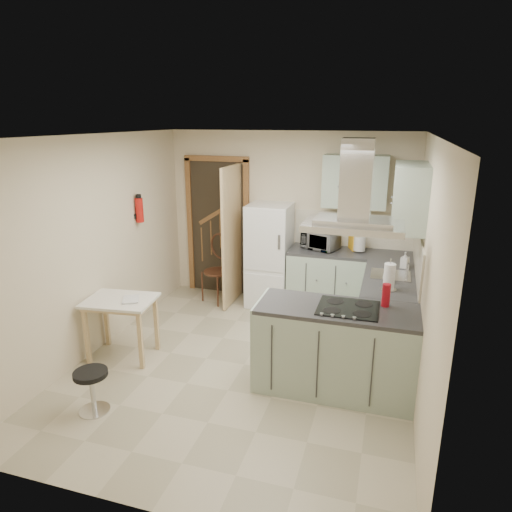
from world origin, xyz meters
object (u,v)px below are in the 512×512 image
(drop_leaf_table, at_px, (122,328))
(stool, at_px, (92,391))
(peninsula, at_px, (335,349))
(extractor_hood, at_px, (353,226))
(fridge, at_px, (269,255))
(bentwood_chair, at_px, (217,272))
(microwave, at_px, (321,240))

(drop_leaf_table, relative_size, stool, 1.79)
(peninsula, height_order, extractor_hood, extractor_hood)
(extractor_hood, bearing_deg, fridge, 123.79)
(bentwood_chair, height_order, stool, bentwood_chair)
(bentwood_chair, relative_size, microwave, 1.93)
(fridge, height_order, microwave, fridge)
(drop_leaf_table, distance_m, stool, 1.06)
(extractor_hood, xyz_separation_m, drop_leaf_table, (-2.53, -0.03, -1.36))
(extractor_hood, xyz_separation_m, bentwood_chair, (-2.09, 1.86, -1.26))
(fridge, xyz_separation_m, extractor_hood, (1.32, -1.98, 0.97))
(drop_leaf_table, relative_size, microwave, 1.59)
(drop_leaf_table, bearing_deg, bentwood_chair, 70.68)
(fridge, bearing_deg, peninsula, -58.26)
(drop_leaf_table, xyz_separation_m, microwave, (1.93, 2.05, 0.68))
(peninsula, xyz_separation_m, extractor_hood, (0.10, 0.00, 1.27))
(fridge, height_order, drop_leaf_table, fridge)
(peninsula, bearing_deg, stool, -154.00)
(bentwood_chair, relative_size, stool, 2.18)
(extractor_hood, bearing_deg, drop_leaf_table, -179.26)
(extractor_hood, bearing_deg, bentwood_chair, 138.46)
(fridge, height_order, stool, fridge)
(extractor_hood, relative_size, drop_leaf_table, 1.19)
(stool, height_order, microwave, microwave)
(drop_leaf_table, height_order, microwave, microwave)
(fridge, bearing_deg, stool, -106.57)
(microwave, bearing_deg, peninsula, -54.67)
(stool, bearing_deg, drop_leaf_table, 106.83)
(stool, bearing_deg, bentwood_chair, 87.46)
(extractor_hood, bearing_deg, peninsula, 180.00)
(peninsula, relative_size, extractor_hood, 1.72)
(fridge, distance_m, extractor_hood, 2.57)
(fridge, distance_m, peninsula, 2.35)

